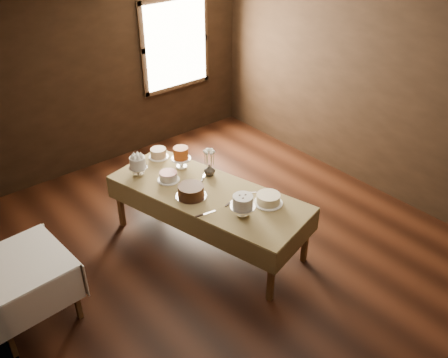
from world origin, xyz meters
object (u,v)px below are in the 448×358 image
cake_swirl (243,206)px  cake_server_d (205,175)px  cake_meringue (138,166)px  cake_lattice (168,177)px  cake_server_c (187,183)px  cake_cream (268,199)px  cake_server_b (251,192)px  cake_speckled (158,153)px  flower_vase (209,170)px  cake_caramel (181,159)px  display_table (208,195)px  cake_chocolate (191,191)px  cake_server_a (234,200)px  cake_server_e (209,212)px  side_table (20,269)px

cake_swirl → cake_server_d: (0.19, 0.90, -0.11)m
cake_meringue → cake_lattice: size_ratio=0.91×
cake_server_c → cake_lattice: bearing=3.3°
cake_cream → cake_server_b: cake_cream is taller
cake_speckled → cake_server_b: (0.36, -1.37, -0.05)m
cake_server_b → flower_vase: size_ratio=1.70×
cake_caramel → cake_swirl: bearing=-93.9°
display_table → cake_cream: (0.37, -0.61, 0.11)m
cake_chocolate → cake_cream: (0.57, -0.65, -0.01)m
cake_lattice → flower_vase: flower_vase is taller
cake_server_a → cake_server_c: bearing=91.1°
cake_meringue → cake_server_b: size_ratio=1.02×
cake_swirl → cake_server_b: (0.36, 0.26, -0.11)m
flower_vase → cake_caramel: bearing=112.1°
cake_server_c → flower_vase: flower_vase is taller
cake_server_b → flower_vase: (-0.13, 0.61, 0.07)m
cake_speckled → cake_chocolate: cake_chocolate is taller
cake_server_e → cake_chocolate: bearing=94.7°
cake_server_e → display_table: bearing=64.9°
display_table → cake_server_e: 0.42m
flower_vase → cake_chocolate: bearing=-152.4°
cake_server_b → cake_server_d: bearing=140.8°
side_table → cake_speckled: 2.27m
cake_server_d → cake_server_e: same height
cake_server_c → cake_server_d: (0.27, 0.02, 0.00)m
cake_server_a → cake_server_e: 0.36m
cake_swirl → flower_vase: (0.24, 0.87, -0.04)m
cake_lattice → cake_server_a: bearing=-68.0°
cake_server_b → cake_meringue: bearing=159.3°
cake_chocolate → cake_server_b: size_ratio=1.49×
cake_meringue → cake_server_e: bearing=-81.9°
cake_server_b → cake_server_e: bearing=-144.2°
side_table → cake_cream: bearing=-18.2°
cake_speckled → cake_swirl: size_ratio=0.94×
cake_lattice → cake_server_d: (0.40, -0.18, -0.04)m
cake_caramel → cake_cream: 1.29m
cake_lattice → cake_chocolate: bearing=-89.5°
cake_server_b → cake_server_a: bearing=-148.6°
cake_caramel → cake_server_d: cake_caramel is taller
side_table → cake_server_c: 2.03m
cake_cream → cake_server_d: bearing=100.8°
cake_speckled → cake_chocolate: bearing=-102.0°
cake_caramel → cake_chocolate: 0.67m
cake_swirl → cake_cream: (0.36, -0.02, -0.06)m
cake_caramel → cake_server_a: (0.03, -0.96, -0.12)m
cake_cream → cake_server_e: bearing=155.9°
cake_server_a → flower_vase: flower_vase is taller
cake_speckled → cake_server_b: 1.42m
side_table → cake_server_e: cake_server_e is taller
cake_lattice → cake_chocolate: cake_chocolate is taller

